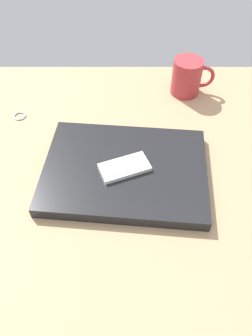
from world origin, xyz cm
name	(u,v)px	position (x,y,z in cm)	size (l,w,h in cm)	color
desk_surface	(95,181)	(0.00, 0.00, 1.50)	(120.00, 80.00, 3.00)	tan
laptop_closed	(126,170)	(6.36, 0.61, 4.23)	(32.25, 23.75, 2.47)	black
cell_phone_on_laptop	(126,166)	(6.29, 0.26, 5.95)	(10.74, 8.07, 1.03)	silver
coffee_mug	(189,77)	(21.89, 28.37, 7.50)	(10.62, 7.27, 9.01)	#B23338
key_ring	(21,116)	(-18.90, 18.63, 3.18)	(2.98, 2.98, 0.36)	silver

